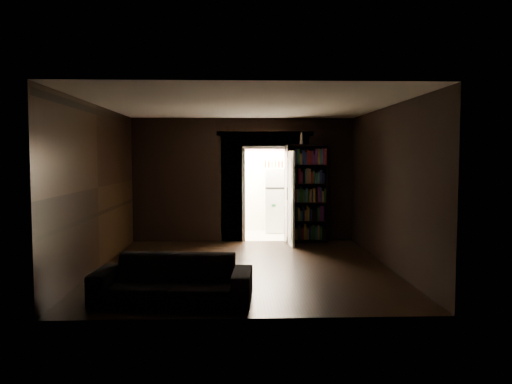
% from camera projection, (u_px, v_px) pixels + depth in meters
% --- Properties ---
extents(ground, '(5.50, 5.50, 0.00)m').
position_uv_depth(ground, '(245.00, 267.00, 8.67)').
color(ground, black).
rests_on(ground, ground).
extents(room_walls, '(5.02, 5.61, 2.84)m').
position_uv_depth(room_walls, '(243.00, 169.00, 9.62)').
color(room_walls, black).
rests_on(room_walls, ground).
extents(kitchen_alcove, '(2.20, 1.80, 2.60)m').
position_uv_depth(kitchen_alcove, '(263.00, 185.00, 12.47)').
color(kitchen_alcove, beige).
rests_on(kitchen_alcove, ground).
extents(sofa, '(2.14, 1.06, 0.80)m').
position_uv_depth(sofa, '(173.00, 272.00, 6.60)').
color(sofa, black).
rests_on(sofa, ground).
extents(bookshelf, '(0.94, 0.47, 2.20)m').
position_uv_depth(bookshelf, '(306.00, 194.00, 11.19)').
color(bookshelf, black).
rests_on(bookshelf, ground).
extents(refrigerator, '(0.93, 0.90, 1.65)m').
position_uv_depth(refrigerator, '(279.00, 200.00, 12.75)').
color(refrigerator, white).
rests_on(refrigerator, ground).
extents(door, '(0.14, 0.85, 2.05)m').
position_uv_depth(door, '(289.00, 198.00, 10.94)').
color(door, white).
rests_on(door, ground).
extents(figurine, '(0.10, 0.10, 0.28)m').
position_uv_depth(figurine, '(301.00, 138.00, 11.15)').
color(figurine, silver).
rests_on(figurine, bookshelf).
extents(bottles, '(0.56, 0.26, 0.23)m').
position_uv_depth(bottles, '(276.00, 163.00, 12.69)').
color(bottles, black).
rests_on(bottles, refrigerator).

